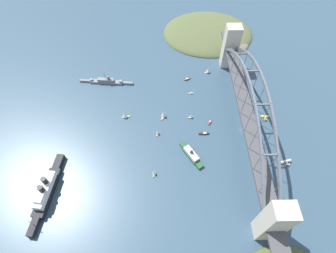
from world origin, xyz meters
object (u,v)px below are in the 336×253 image
object	(u,v)px
small_boat_8	(187,79)
small_boat_6	(191,116)
small_boat_0	(208,70)
small_boat_5	(191,93)
seaplane_second_in_formation	(265,117)
small_boat_1	(164,114)
ocean_liner	(46,191)
naval_cruiser	(106,81)
harbor_ferry_steamer	(191,155)
seaplane_taxiing_near_bridge	(286,162)
small_boat_2	(204,134)
small_boat_4	(210,122)
small_boat_3	(125,115)
small_boat_7	(154,172)
small_boat_9	(158,132)
harbor_arch_bridge	(247,113)

from	to	relation	value
small_boat_8	small_boat_6	bearing A→B (deg)	-179.37
small_boat_0	small_boat_5	world-z (taller)	small_boat_0
seaplane_second_in_formation	small_boat_0	distance (m)	94.87
small_boat_1	small_boat_5	world-z (taller)	small_boat_1
ocean_liner	naval_cruiser	world-z (taller)	ocean_liner
harbor_ferry_steamer	small_boat_6	world-z (taller)	harbor_ferry_steamer
small_boat_0	small_boat_6	world-z (taller)	small_boat_0
ocean_liner	seaplane_taxiing_near_bridge	size ratio (longest dim) A/B	6.79
small_boat_2	small_boat_4	bearing A→B (deg)	-27.54
harbor_ferry_steamer	small_boat_6	distance (m)	49.99
seaplane_second_in_formation	small_boat_4	xyz separation A→B (m)	(-5.41, 62.92, -1.14)
ocean_liner	small_boat_1	xyz separation A→B (m)	(89.60, -109.44, -1.06)
naval_cruiser	small_boat_3	world-z (taller)	naval_cruiser
naval_cruiser	seaplane_second_in_formation	bearing A→B (deg)	-107.72
ocean_liner	seaplane_taxiing_near_bridge	xyz separation A→B (m)	(27.97, -232.20, -3.84)
harbor_ferry_steamer	small_boat_5	world-z (taller)	harbor_ferry_steamer
harbor_ferry_steamer	small_boat_4	bearing A→B (deg)	-29.57
seaplane_second_in_formation	small_boat_1	world-z (taller)	small_boat_1
small_boat_5	harbor_ferry_steamer	bearing A→B (deg)	176.16
small_boat_3	small_boat_7	bearing A→B (deg)	-154.31
small_boat_0	small_boat_9	size ratio (longest dim) A/B	1.19
ocean_liner	small_boat_6	xyz separation A→B (m)	(87.51, -140.69, -2.84)
small_boat_4	small_boat_6	world-z (taller)	small_boat_6
harbor_ferry_steamer	seaplane_taxiing_near_bridge	size ratio (longest dim) A/B	2.79
ocean_liner	small_boat_6	world-z (taller)	ocean_liner
ocean_liner	small_boat_0	size ratio (longest dim) A/B	8.90
seaplane_taxiing_near_bridge	small_boat_8	xyz separation A→B (m)	(120.94, 92.18, -1.09)
small_boat_7	harbor_arch_bridge	bearing A→B (deg)	-61.29
small_boat_1	small_boat_2	bearing A→B (deg)	-119.38
harbor_ferry_steamer	seaplane_taxiing_near_bridge	world-z (taller)	harbor_ferry_steamer
harbor_ferry_steamer	small_boat_0	world-z (taller)	small_boat_0
small_boat_6	small_boat_8	size ratio (longest dim) A/B	0.73
small_boat_6	small_boat_3	bearing A→B (deg)	88.53
small_boat_1	small_boat_4	xyz separation A→B (m)	(-9.71, -51.94, -3.92)
small_boat_3	small_boat_4	world-z (taller)	small_boat_3
small_boat_3	small_boat_5	bearing A→B (deg)	-65.75
small_boat_0	small_boat_8	distance (m)	30.82
naval_cruiser	small_boat_4	xyz separation A→B (m)	(-64.99, -123.61, -1.89)
small_boat_2	small_boat_1	bearing A→B (deg)	60.62
small_boat_9	small_boat_6	bearing A→B (deg)	-60.10
seaplane_taxiing_near_bridge	small_boat_3	world-z (taller)	small_boat_3
harbor_ferry_steamer	small_boat_8	size ratio (longest dim) A/B	3.69
seaplane_taxiing_near_bridge	naval_cruiser	bearing A→B (deg)	58.98
small_boat_4	small_boat_8	distance (m)	72.25
seaplane_second_in_formation	small_boat_9	xyz separation A→B (m)	(-19.57, 121.50, 1.46)
small_boat_8	small_boat_1	bearing A→B (deg)	152.72
small_boat_0	ocean_liner	bearing A→B (deg)	133.90
seaplane_second_in_formation	small_boat_4	world-z (taller)	seaplane_second_in_formation
seaplane_taxiing_near_bridge	small_boat_0	xyz separation A→B (m)	(133.61, 64.27, 2.13)
seaplane_taxiing_near_bridge	small_boat_4	distance (m)	87.82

